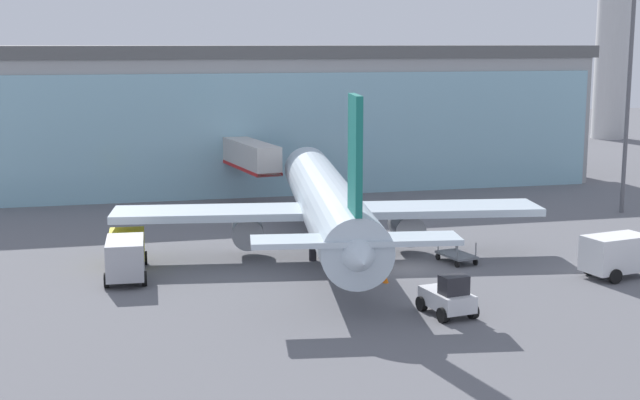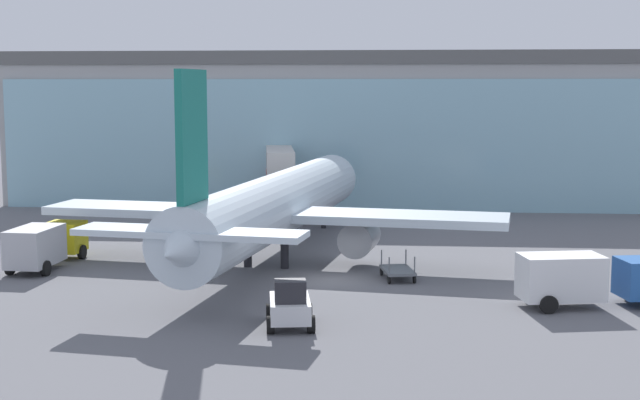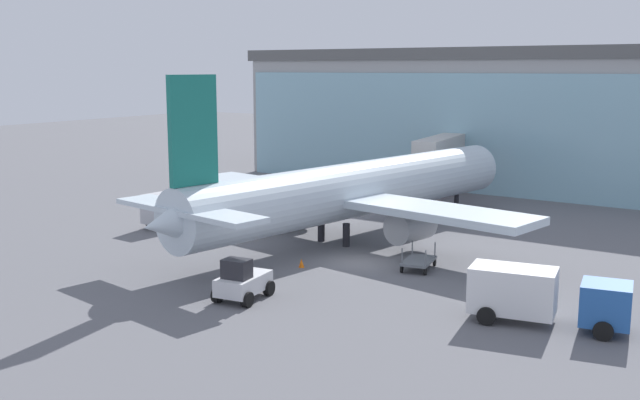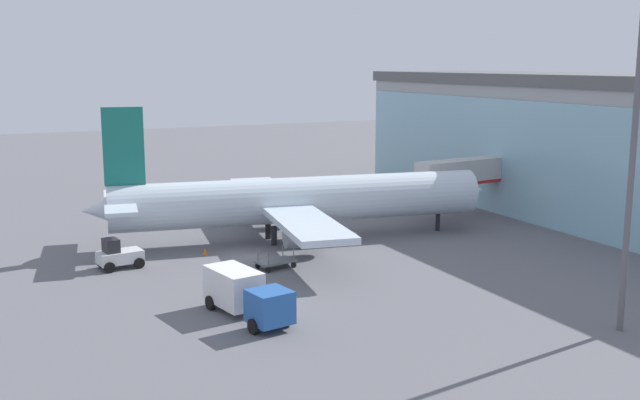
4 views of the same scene
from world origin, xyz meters
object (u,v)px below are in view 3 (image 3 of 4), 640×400
(safety_cone_nose, at_px, (301,263))
(catering_truck, at_px, (183,206))
(fuel_truck, at_px, (542,295))
(baggage_cart, at_px, (419,261))
(jet_bridge, at_px, (446,150))
(safety_cone_wingtip, at_px, (194,215))
(pushback_tug, at_px, (242,282))
(airplane, at_px, (352,191))

(safety_cone_nose, bearing_deg, catering_truck, 159.00)
(fuel_truck, distance_m, baggage_cart, 10.97)
(catering_truck, distance_m, fuel_truck, 31.46)
(jet_bridge, distance_m, safety_cone_wingtip, 25.08)
(fuel_truck, xyz_separation_m, safety_cone_wingtip, (-31.11, 10.18, -1.19))
(jet_bridge, relative_size, fuel_truck, 1.82)
(jet_bridge, xyz_separation_m, safety_cone_wingtip, (-12.72, -21.22, -4.13))
(pushback_tug, height_order, safety_cone_nose, pushback_tug)
(baggage_cart, distance_m, safety_cone_wingtip, 22.35)
(safety_cone_wingtip, bearing_deg, fuel_truck, -18.12)
(fuel_truck, height_order, safety_cone_wingtip, fuel_truck)
(catering_truck, xyz_separation_m, baggage_cart, (21.21, -2.27, -0.97))
(catering_truck, distance_m, baggage_cart, 21.35)
(airplane, distance_m, safety_cone_nose, 9.05)
(catering_truck, relative_size, safety_cone_wingtip, 13.58)
(jet_bridge, bearing_deg, fuel_truck, -156.41)
(fuel_truck, bearing_deg, safety_cone_wingtip, 152.64)
(jet_bridge, height_order, fuel_truck, jet_bridge)
(airplane, relative_size, baggage_cart, 11.71)
(baggage_cart, bearing_deg, safety_cone_nose, 109.24)
(airplane, height_order, safety_cone_nose, airplane)
(jet_bridge, distance_m, pushback_tug, 36.33)
(baggage_cart, xyz_separation_m, safety_cone_nose, (-6.22, -3.48, -0.23))
(catering_truck, height_order, pushback_tug, catering_truck)
(baggage_cart, bearing_deg, pushback_tug, 143.46)
(baggage_cart, xyz_separation_m, safety_cone_wingtip, (-21.94, 4.24, -0.23))
(jet_bridge, distance_m, catering_truck, 26.26)
(airplane, xyz_separation_m, pushback_tug, (2.25, -15.38, -2.52))
(jet_bridge, relative_size, safety_cone_wingtip, 25.02)
(baggage_cart, relative_size, pushback_tug, 0.89)
(fuel_truck, bearing_deg, airplane, 137.74)
(catering_truck, height_order, baggage_cart, catering_truck)
(fuel_truck, height_order, safety_cone_nose, fuel_truck)
(fuel_truck, bearing_deg, catering_truck, 155.63)
(fuel_truck, height_order, baggage_cart, fuel_truck)
(fuel_truck, relative_size, safety_cone_nose, 13.74)
(safety_cone_nose, height_order, safety_cone_wingtip, same)
(safety_cone_wingtip, bearing_deg, airplane, 2.56)
(fuel_truck, bearing_deg, baggage_cart, 137.83)
(jet_bridge, bearing_deg, airplane, 178.04)
(jet_bridge, xyz_separation_m, catering_truck, (-11.98, -23.18, -2.94))
(airplane, height_order, pushback_tug, airplane)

